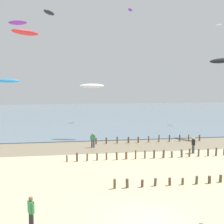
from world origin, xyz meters
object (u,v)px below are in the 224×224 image
(kite_aloft_5, at_px, (130,10))
(kite_aloft_1, at_px, (222,61))
(person_nearest_camera, at_px, (193,145))
(kite_aloft_4, at_px, (7,81))
(person_right_flank, at_px, (93,139))
(kite_aloft_7, at_px, (25,32))
(person_by_waterline, at_px, (31,212))
(kite_aloft_0, at_px, (18,23))
(kite_aloft_3, at_px, (49,13))
(kite_aloft_2, at_px, (218,25))
(kite_aloft_6, at_px, (92,86))

(kite_aloft_5, bearing_deg, kite_aloft_1, -134.27)
(person_nearest_camera, relative_size, kite_aloft_4, 0.75)
(person_nearest_camera, distance_m, kite_aloft_5, 35.82)
(person_right_flank, distance_m, kite_aloft_7, 13.78)
(kite_aloft_1, xyz_separation_m, kite_aloft_4, (-26.02, -9.51, -2.77))
(person_right_flank, bearing_deg, person_by_waterline, -104.55)
(kite_aloft_0, bearing_deg, kite_aloft_1, -169.42)
(person_right_flank, height_order, kite_aloft_4, kite_aloft_4)
(kite_aloft_3, distance_m, kite_aloft_5, 19.88)
(kite_aloft_2, relative_size, kite_aloft_5, 0.84)
(person_right_flank, bearing_deg, kite_aloft_4, -147.54)
(person_by_waterline, height_order, kite_aloft_0, kite_aloft_0)
(kite_aloft_4, distance_m, kite_aloft_6, 14.31)
(kite_aloft_5, relative_size, kite_aloft_7, 0.64)
(person_by_waterline, xyz_separation_m, kite_aloft_4, (-3.30, 13.90, 6.60))
(person_right_flank, bearing_deg, kite_aloft_5, 68.45)
(person_right_flank, xyz_separation_m, kite_aloft_3, (-5.07, 12.19, 16.60))
(kite_aloft_6, distance_m, kite_aloft_7, 11.27)
(person_nearest_camera, bearing_deg, kite_aloft_0, 151.07)
(person_nearest_camera, relative_size, person_by_waterline, 1.00)
(person_right_flank, relative_size, kite_aloft_3, 0.54)
(person_nearest_camera, xyz_separation_m, person_by_waterline, (-15.02, -14.57, 0.00))
(kite_aloft_6, height_order, kite_aloft_7, kite_aloft_7)
(kite_aloft_5, bearing_deg, person_nearest_camera, -154.91)
(kite_aloft_3, bearing_deg, person_right_flank, 43.37)
(kite_aloft_1, distance_m, kite_aloft_5, 24.68)
(person_by_waterline, height_order, kite_aloft_1, kite_aloft_1)
(kite_aloft_4, bearing_deg, person_right_flank, -160.29)
(person_nearest_camera, xyz_separation_m, kite_aloft_5, (-0.24, 29.41, 20.45))
(kite_aloft_3, xyz_separation_m, kite_aloft_4, (-3.21, -17.45, -9.99))
(kite_aloft_1, height_order, kite_aloft_2, kite_aloft_2)
(person_right_flank, relative_size, kite_aloft_7, 0.50)
(kite_aloft_2, relative_size, kite_aloft_6, 0.55)
(person_right_flank, distance_m, kite_aloft_2, 34.75)
(kite_aloft_7, bearing_deg, kite_aloft_3, 35.87)
(kite_aloft_0, relative_size, kite_aloft_6, 0.71)
(person_nearest_camera, bearing_deg, kite_aloft_5, 90.48)
(kite_aloft_1, height_order, kite_aloft_3, kite_aloft_3)
(person_by_waterline, xyz_separation_m, kite_aloft_5, (14.78, 43.98, 20.45))
(person_by_waterline, height_order, kite_aloft_6, kite_aloft_6)
(kite_aloft_5, bearing_deg, person_right_flank, -176.94)
(person_right_flank, distance_m, kite_aloft_5, 33.62)
(kite_aloft_3, bearing_deg, kite_aloft_1, 91.60)
(person_by_waterline, bearing_deg, kite_aloft_1, 45.86)
(person_by_waterline, bearing_deg, kite_aloft_4, 103.36)
(person_by_waterline, relative_size, kite_aloft_2, 0.93)
(kite_aloft_1, relative_size, kite_aloft_5, 1.60)
(kite_aloft_3, relative_size, kite_aloft_5, 1.43)
(kite_aloft_1, distance_m, kite_aloft_6, 17.67)
(kite_aloft_6, bearing_deg, kite_aloft_3, 145.92)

